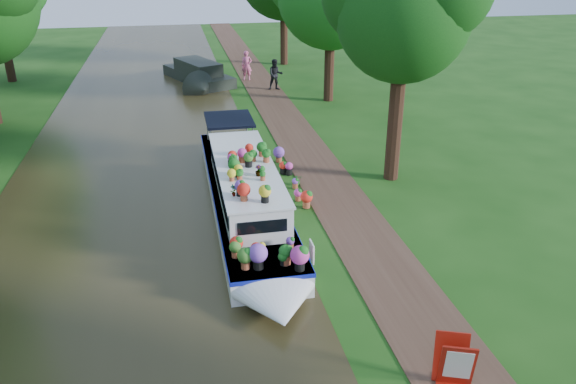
{
  "coord_description": "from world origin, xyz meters",
  "views": [
    {
      "loc": [
        -4.3,
        -16.35,
        8.62
      ],
      "look_at": [
        -1.05,
        -0.36,
        1.3
      ],
      "focal_mm": 35.0,
      "sensor_mm": 36.0,
      "label": 1
    }
  ],
  "objects_px": {
    "second_boat": "(198,74)",
    "pedestrian_dark": "(275,75)",
    "sandwich_board": "(454,364)",
    "pedestrian_pink": "(247,66)",
    "plant_boat": "(246,194)"
  },
  "relations": [
    {
      "from": "second_boat",
      "to": "pedestrian_dark",
      "type": "distance_m",
      "value": 5.51
    },
    {
      "from": "pedestrian_pink",
      "to": "pedestrian_dark",
      "type": "relative_size",
      "value": 1.01
    },
    {
      "from": "sandwich_board",
      "to": "pedestrian_dark",
      "type": "distance_m",
      "value": 26.12
    },
    {
      "from": "plant_boat",
      "to": "pedestrian_dark",
      "type": "height_order",
      "value": "plant_boat"
    },
    {
      "from": "second_boat",
      "to": "sandwich_board",
      "type": "xyz_separation_m",
      "value": [
        3.69,
        -29.04,
        -0.05
      ]
    },
    {
      "from": "second_boat",
      "to": "sandwich_board",
      "type": "distance_m",
      "value": 29.27
    },
    {
      "from": "second_boat",
      "to": "pedestrian_pink",
      "type": "xyz_separation_m",
      "value": [
        3.25,
        0.14,
        0.4
      ]
    },
    {
      "from": "sandwich_board",
      "to": "pedestrian_dark",
      "type": "height_order",
      "value": "pedestrian_dark"
    },
    {
      "from": "pedestrian_dark",
      "to": "pedestrian_pink",
      "type": "bearing_deg",
      "value": 116.44
    },
    {
      "from": "plant_boat",
      "to": "pedestrian_dark",
      "type": "xyz_separation_m",
      "value": [
        4.15,
        17.32,
        0.13
      ]
    },
    {
      "from": "pedestrian_pink",
      "to": "pedestrian_dark",
      "type": "height_order",
      "value": "pedestrian_pink"
    },
    {
      "from": "sandwich_board",
      "to": "pedestrian_dark",
      "type": "xyz_separation_m",
      "value": [
        0.96,
        26.1,
        0.44
      ]
    },
    {
      "from": "plant_boat",
      "to": "second_boat",
      "type": "xyz_separation_m",
      "value": [
        -0.5,
        20.26,
        -0.26
      ]
    },
    {
      "from": "second_boat",
      "to": "pedestrian_dark",
      "type": "bearing_deg",
      "value": -55.38
    },
    {
      "from": "plant_boat",
      "to": "sandwich_board",
      "type": "xyz_separation_m",
      "value": [
        3.19,
        -8.78,
        -0.31
      ]
    }
  ]
}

